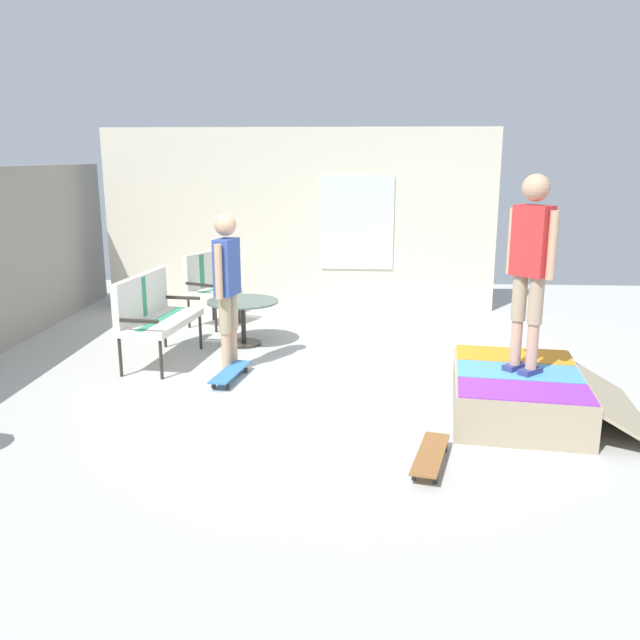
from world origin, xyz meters
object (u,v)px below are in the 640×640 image
skateboard_by_bench (230,373)px  person_skater (531,258)px  person_watching (227,281)px  skateboard_spare (431,455)px  skate_ramp (520,393)px  patio_bench (152,310)px  patio_table (243,313)px  patio_chair_near_house (207,282)px

skateboard_by_bench → person_skater: bearing=-105.4°
person_watching → skateboard_spare: person_watching is taller
skate_ramp → person_skater: size_ratio=1.06×
skateboard_spare → person_skater: bearing=-40.1°
person_skater → skateboard_by_bench: bearing=74.6°
patio_bench → patio_table: patio_bench is taller
patio_bench → skateboard_spare: bearing=-130.4°
person_skater → skateboard_by_bench: (0.79, 2.86, -1.37)m
skateboard_spare → skateboard_by_bench: bearing=45.6°
skateboard_by_bench → patio_bench: bearing=58.7°
patio_bench → skateboard_by_bench: 1.30m
patio_bench → person_skater: size_ratio=0.74×
skate_ramp → patio_chair_near_house: size_ratio=1.84×
patio_bench → person_watching: (-0.30, -0.95, 0.41)m
person_skater → skateboard_by_bench: size_ratio=2.15×
patio_bench → person_watching: 1.08m
skateboard_by_bench → skate_ramp: bearing=-105.2°
skateboard_by_bench → patio_table: bearing=3.9°
person_skater → skateboard_spare: bearing=139.9°
skate_ramp → skateboard_spare: size_ratio=2.27×
skate_ramp → patio_bench: (1.39, 3.87, 0.41)m
skate_ramp → skateboard_spare: skate_ramp is taller
skate_ramp → patio_chair_near_house: patio_chair_near_house is taller
patio_table → patio_bench: bearing=130.4°
skate_ramp → person_skater: (-0.01, -0.00, 1.25)m
patio_chair_near_house → patio_table: patio_chair_near_house is taller
patio_bench → skateboard_by_bench: size_ratio=1.59×
patio_chair_near_house → person_skater: (-3.17, -3.64, 0.85)m
patio_chair_near_house → person_skater: bearing=-131.0°
skate_ramp → person_watching: bearing=69.5°
skate_ramp → patio_table: 3.68m
person_skater → patio_table: bearing=53.6°
person_watching → skateboard_spare: size_ratio=2.11×
patio_table → skate_ramp: bearing=-126.3°
skateboard_spare → skate_ramp: bearing=-39.8°
person_watching → person_skater: bearing=-110.7°
patio_bench → patio_chair_near_house: 1.78m
patio_bench → skateboard_spare: size_ratio=1.59×
person_watching → skateboard_by_bench: 0.99m
patio_table → person_watching: bearing=-178.2°
patio_table → skateboard_by_bench: 1.43m
patio_bench → patio_table: size_ratio=1.46×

